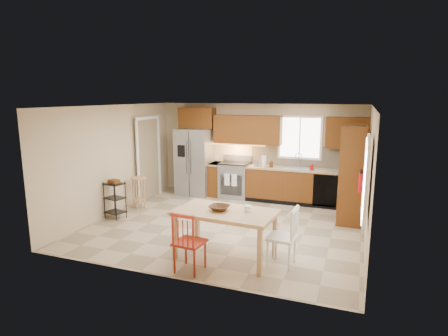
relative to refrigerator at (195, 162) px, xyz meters
name	(u,v)px	position (x,y,z in m)	size (l,w,h in m)	color
floor	(227,225)	(1.70, -2.12, -0.91)	(5.50, 5.50, 0.00)	tan
ceiling	(227,106)	(1.70, -2.12, 1.59)	(5.50, 5.00, 0.02)	silver
wall_back	(258,151)	(1.70, 0.38, 0.34)	(5.50, 0.02, 2.50)	#CCB793
wall_front	(168,198)	(1.70, -4.62, 0.34)	(5.50, 0.02, 2.50)	#CCB793
wall_left	(115,160)	(-1.05, -2.12, 0.34)	(0.02, 5.00, 2.50)	#CCB793
wall_right	(369,177)	(4.45, -2.12, 0.34)	(0.02, 5.00, 2.50)	#CCB793
refrigerator	(195,162)	(0.00, 0.00, 0.00)	(0.92, 0.75, 1.82)	gray
range_stove	(235,180)	(1.15, 0.06, -0.45)	(0.76, 0.63, 0.92)	gray
base_cabinet_narrow	(216,179)	(0.60, 0.08, -0.46)	(0.30, 0.60, 0.90)	#5D3111
base_cabinet_run	(304,186)	(2.99, 0.08, -0.46)	(2.92, 0.60, 0.90)	#5D3111
dishwasher	(326,191)	(3.55, -0.22, -0.46)	(0.60, 0.02, 0.78)	black
backsplash	(307,156)	(2.99, 0.36, 0.27)	(2.92, 0.03, 0.55)	beige
upper_over_fridge	(197,118)	(0.00, 0.20, 1.19)	(1.00, 0.35, 0.55)	#633310
upper_left_block	(248,130)	(1.45, 0.20, 0.92)	(1.80, 0.35, 0.75)	#633310
upper_right_block	(347,133)	(3.95, 0.20, 0.92)	(1.00, 0.35, 0.75)	#633310
window_back	(300,138)	(2.80, 0.35, 0.74)	(1.12, 0.04, 1.12)	white
sink	(297,170)	(2.80, 0.08, -0.05)	(0.62, 0.46, 0.16)	gray
undercab_glow	(236,144)	(1.15, 0.17, 0.52)	(1.60, 0.30, 0.01)	#FFBF66
soap_bottle	(312,166)	(3.18, -0.02, 0.09)	(0.09, 0.09, 0.19)	#AD0C10
paper_towel	(264,161)	(1.95, 0.03, 0.13)	(0.12, 0.12, 0.28)	white
canister_steel	(256,163)	(1.75, 0.03, 0.08)	(0.11, 0.11, 0.18)	gray
canister_wood	(271,165)	(2.15, 0.00, 0.06)	(0.10, 0.10, 0.14)	#4D2F14
pantry	(352,174)	(4.13, -0.93, 0.14)	(0.50, 0.95, 2.10)	#5D3111
fire_extinguisher	(361,183)	(4.33, -1.98, 0.19)	(0.12, 0.12, 0.36)	#AD0C10
window_right	(366,179)	(4.38, -3.27, 0.54)	(0.04, 1.02, 1.32)	white
doorway	(148,159)	(-0.97, -0.82, 0.14)	(0.04, 0.95, 2.10)	#8C7A59
dining_table	(225,235)	(2.22, -3.65, -0.51)	(1.66, 0.93, 0.81)	tan
chair_red	(190,241)	(1.87, -4.30, -0.42)	(0.46, 0.46, 0.98)	#AC2C1A
chair_white	(282,236)	(3.17, -3.60, -0.42)	(0.46, 0.46, 0.98)	white
table_bowl	(219,210)	(2.12, -3.65, -0.09)	(0.34, 0.34, 0.08)	#4D2F14
table_jar	(248,210)	(2.59, -3.54, -0.06)	(0.13, 0.13, 0.15)	white
bar_stool	(139,193)	(-0.73, -1.69, -0.53)	(0.37, 0.37, 0.76)	tan
utility_cart	(115,200)	(-0.80, -2.54, -0.49)	(0.42, 0.33, 0.84)	black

